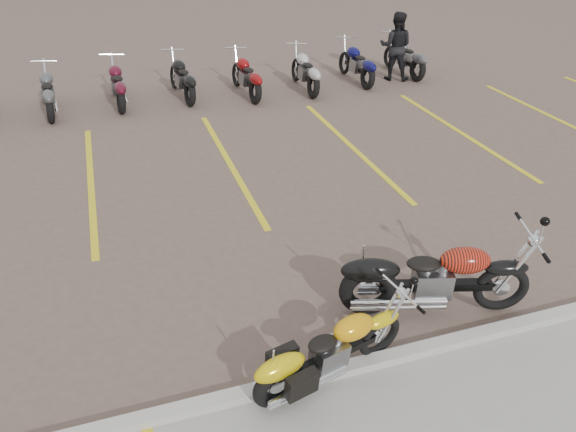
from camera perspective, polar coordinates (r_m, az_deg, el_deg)
name	(u,v)px	position (r m, az deg, el deg)	size (l,w,h in m)	color
ground	(293,274)	(8.15, 0.52, -5.94)	(100.00, 100.00, 0.00)	brown
curb	(349,368)	(6.71, 6.24, -15.12)	(60.00, 0.18, 0.12)	#ADAAA3
parking_stripes	(230,163)	(11.49, -5.95, 5.36)	(38.00, 5.50, 0.01)	gold
yellow_cruiser	(326,352)	(6.37, 3.90, -13.65)	(1.95, 0.60, 0.81)	black
flame_cruiser	(430,281)	(7.41, 14.27, -6.40)	(2.40, 0.85, 1.01)	black
person_b	(396,46)	(16.93, 10.88, 16.57)	(0.92, 0.72, 1.89)	black
bg_bike_row	(116,85)	(15.12, -17.12, 12.60)	(17.23, 2.03, 1.10)	black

